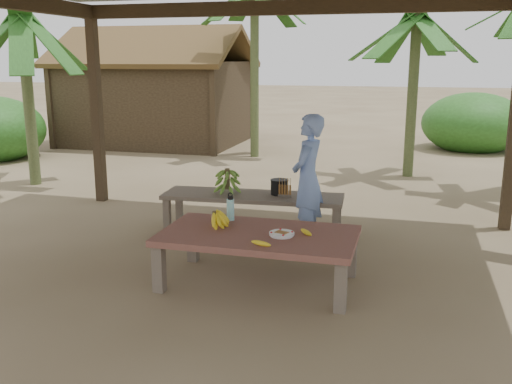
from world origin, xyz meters
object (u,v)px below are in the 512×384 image
(plate, at_px, (282,234))
(water_flask, at_px, (230,209))
(bench, at_px, (253,199))
(work_table, at_px, (258,239))
(ripe_banana_bunch, at_px, (214,218))
(cooking_pot, at_px, (279,187))
(woman, at_px, (308,178))

(plate, height_order, water_flask, water_flask)
(bench, height_order, water_flask, water_flask)
(work_table, bearing_deg, plate, -9.51)
(work_table, height_order, plate, plate)
(ripe_banana_bunch, height_order, cooking_pot, ripe_banana_bunch)
(water_flask, bearing_deg, woman, 61.90)
(plate, xyz_separation_m, water_flask, (-0.61, 0.37, 0.10))
(ripe_banana_bunch, bearing_deg, water_flask, 69.42)
(ripe_banana_bunch, distance_m, woman, 1.49)
(work_table, xyz_separation_m, bench, (-0.51, 1.66, -0.04))
(plate, bearing_deg, cooking_pot, 103.58)
(bench, height_order, plate, plate)
(plate, relative_size, cooking_pot, 1.10)
(water_flask, bearing_deg, work_table, -41.69)
(work_table, distance_m, ripe_banana_bunch, 0.50)
(water_flask, height_order, cooking_pot, water_flask)
(ripe_banana_bunch, bearing_deg, woman, 63.17)
(ripe_banana_bunch, bearing_deg, plate, -11.46)
(bench, relative_size, ripe_banana_bunch, 8.33)
(work_table, bearing_deg, bench, 107.30)
(cooking_pot, height_order, woman, woman)
(work_table, distance_m, cooking_pot, 1.76)
(bench, xyz_separation_m, water_flask, (0.14, -1.32, 0.22))
(work_table, distance_m, bench, 1.73)
(cooking_pot, bearing_deg, ripe_banana_bunch, -99.18)
(woman, bearing_deg, ripe_banana_bunch, -16.73)
(work_table, height_order, cooking_pot, cooking_pot)
(work_table, relative_size, woman, 1.22)
(water_flask, bearing_deg, ripe_banana_bunch, -110.58)
(ripe_banana_bunch, bearing_deg, cooking_pot, 80.82)
(bench, xyz_separation_m, ripe_banana_bunch, (0.05, -1.55, 0.19))
(plate, height_order, woman, woman)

